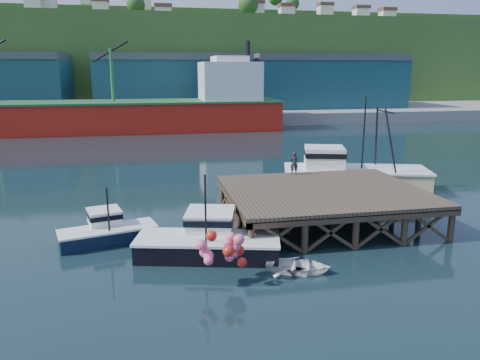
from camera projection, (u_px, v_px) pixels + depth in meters
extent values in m
plane|color=black|center=(238.00, 227.00, 28.55)|extent=(300.00, 300.00, 0.00)
cube|color=brown|center=(324.00, 191.00, 29.14)|extent=(12.00, 10.00, 0.25)
cube|color=#473828|center=(358.00, 219.00, 24.57)|extent=(12.00, 0.30, 0.35)
cylinder|color=#473828|center=(252.00, 242.00, 23.85)|extent=(0.36, 0.36, 2.60)
cylinder|color=#473828|center=(451.00, 228.00, 26.02)|extent=(0.36, 0.36, 2.60)
cylinder|color=#473828|center=(222.00, 195.00, 32.81)|extent=(0.36, 0.36, 2.60)
cylinder|color=#473828|center=(372.00, 187.00, 34.99)|extent=(0.36, 0.36, 2.60)
cube|color=gray|center=(172.00, 112.00, 95.11)|extent=(160.00, 40.00, 2.00)
cube|color=#1A4958|center=(173.00, 85.00, 89.07)|extent=(28.00, 16.00, 9.00)
cube|color=#1A4958|center=(321.00, 84.00, 94.79)|extent=(30.00, 16.00, 9.00)
cube|color=red|center=(101.00, 117.00, 71.56)|extent=(55.00, 9.50, 4.40)
cube|color=#26592D|center=(100.00, 102.00, 71.02)|extent=(55.50, 10.00, 0.30)
cube|color=silver|center=(229.00, 81.00, 74.14)|extent=(9.00, 9.00, 6.00)
cube|color=silver|center=(229.00, 60.00, 73.38)|extent=(5.00, 7.00, 1.20)
cylinder|color=black|center=(248.00, 49.00, 73.56)|extent=(0.70, 0.70, 2.50)
cube|color=#2D511E|center=(164.00, 63.00, 121.42)|extent=(220.00, 50.00, 22.00)
cube|color=black|center=(108.00, 236.00, 25.89)|extent=(5.45, 3.07, 0.80)
cube|color=silver|center=(108.00, 229.00, 25.80)|extent=(5.55, 3.13, 0.11)
cube|color=silver|center=(104.00, 218.00, 26.52)|extent=(2.04, 2.04, 0.80)
cube|color=black|center=(104.00, 215.00, 26.48)|extent=(2.15, 2.15, 0.27)
cylinder|color=black|center=(108.00, 210.00, 25.06)|extent=(0.10, 0.10, 2.48)
cube|color=black|center=(208.00, 248.00, 23.94)|extent=(7.58, 4.27, 0.99)
cube|color=silver|center=(208.00, 238.00, 23.82)|extent=(7.73, 4.35, 0.13)
cube|color=silver|center=(210.00, 221.00, 24.96)|extent=(2.88, 2.88, 0.99)
cube|color=black|center=(210.00, 217.00, 24.91)|extent=(3.04, 3.04, 0.33)
cylinder|color=black|center=(206.00, 210.00, 22.72)|extent=(0.10, 0.10, 3.52)
sphere|color=#F85B84|center=(211.00, 258.00, 20.79)|extent=(0.46, 0.46, 0.46)
sphere|color=#F85B84|center=(232.00, 250.00, 21.13)|extent=(0.46, 0.46, 0.46)
sphere|color=red|center=(224.00, 251.00, 20.47)|extent=(0.46, 0.46, 0.46)
cube|color=beige|center=(355.00, 181.00, 36.58)|extent=(11.43, 6.54, 1.77)
cube|color=silver|center=(356.00, 169.00, 36.36)|extent=(11.67, 6.78, 0.15)
cube|color=silver|center=(326.00, 160.00, 35.70)|extent=(3.59, 3.45, 1.77)
cube|color=black|center=(327.00, 155.00, 35.61)|extent=(3.71, 3.57, 0.39)
cylinder|color=black|center=(364.00, 136.00, 35.85)|extent=(0.12, 0.12, 5.90)
imported|color=white|center=(298.00, 266.00, 22.15)|extent=(3.65, 3.18, 0.63)
imported|color=black|center=(294.00, 163.00, 33.01)|extent=(0.66, 0.51, 1.61)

